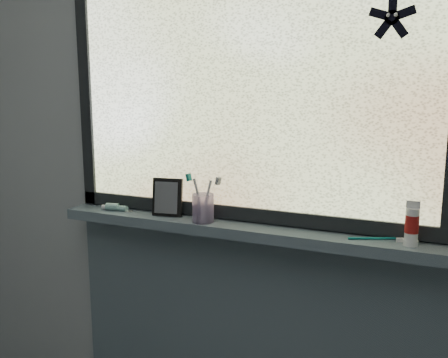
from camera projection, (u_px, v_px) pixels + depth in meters
The scene contains 12 objects.
wall_back at pixel (269, 160), 1.80m from camera, with size 3.00×0.01×2.50m, color #9EA3A8.
windowsill at pixel (261, 232), 1.78m from camera, with size 1.62×0.14×0.04m, color #4E5D69.
sill_apron at pixel (264, 355), 1.92m from camera, with size 1.62×0.02×0.98m, color #4E5D69.
window_pane at pixel (268, 81), 1.73m from camera, with size 1.50×0.01×1.00m, color silver.
frame_bottom at pixel (265, 216), 1.81m from camera, with size 1.60×0.03×0.05m, color black.
frame_left at pixel (86, 82), 2.03m from camera, with size 0.05×0.03×1.10m, color black.
starfish_sticker at pixel (392, 18), 1.52m from camera, with size 0.15×0.02×0.15m, color black, non-canonical shape.
vanity_mirror at pixel (167, 197), 1.92m from camera, with size 0.12×0.06×0.15m, color black.
toothpaste_tube at pixel (116, 207), 2.00m from camera, with size 0.16×0.03×0.03m, color silver, non-canonical shape.
toothbrush_cup at pixel (203, 208), 1.83m from camera, with size 0.08×0.08×0.11m, color #C2A9DF.
toothbrush_lying at pixel (372, 238), 1.63m from camera, with size 0.19×0.02×0.01m, color #0C716C, non-canonical shape.
cream_tube at pixel (412, 222), 1.55m from camera, with size 0.04×0.04×0.10m, color silver.
Camera 1 is at (0.56, -0.39, 1.52)m, focal length 40.00 mm.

